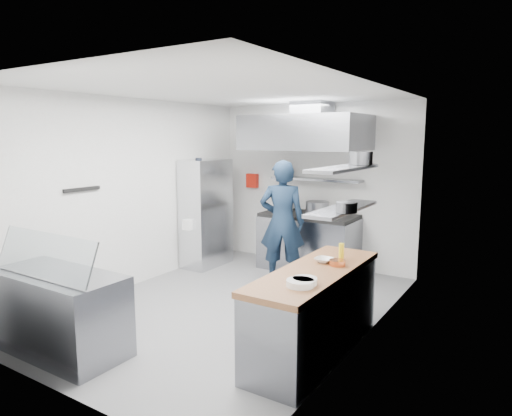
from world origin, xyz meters
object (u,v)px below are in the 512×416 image
Objects in this scene: gas_range at (308,244)px; chef at (282,222)px; wire_rack at (206,213)px; display_case at (60,313)px.

chef is at bearing -93.26° from gas_range.
chef is 1.02× the size of wire_rack.
wire_rack is 3.51m from display_case.
wire_rack reaches higher than gas_range.
chef reaches higher than display_case.
chef reaches higher than wire_rack.
chef is 1.59m from wire_rack.
gas_range reaches higher than display_case.
display_case is at bearing -77.54° from wire_rack.
display_case is (-0.83, -3.26, -0.52)m from chef.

